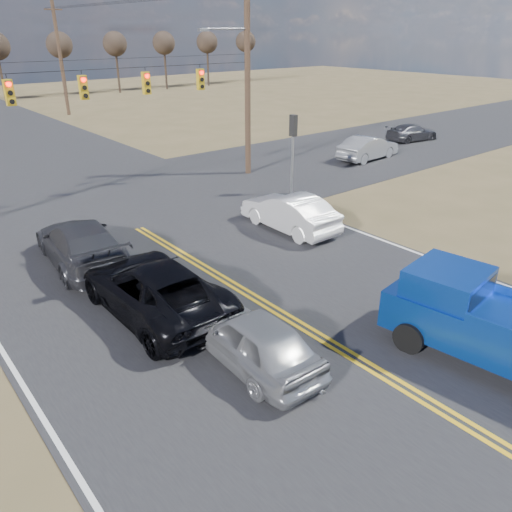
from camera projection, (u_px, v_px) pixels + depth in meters
ground at (438, 409)px, 10.91m from camera, size 160.00×160.00×0.00m
road_main at (191, 260)px, 17.94m from camera, size 14.00×120.00×0.02m
road_cross at (99, 205)px, 23.57m from camera, size 120.00×12.00×0.02m
signal_gantry at (97, 93)px, 21.61m from camera, size 19.60×4.83×10.00m
utility_poles at (93, 91)px, 20.70m from camera, size 19.60×58.32×10.00m
treeline at (19, 66)px, 27.52m from camera, size 87.00×117.80×7.40m
pickup_truck at (495, 325)px, 12.10m from camera, size 2.88×5.90×2.13m
silver_suv at (253, 339)px, 12.13m from camera, size 1.85×4.23×1.42m
black_suv at (155, 288)px, 14.34m from camera, size 2.63×5.67×1.57m
white_car_queue at (289, 212)px, 20.40m from camera, size 1.66×4.60×1.51m
dgrey_car_queue at (81, 244)px, 17.31m from camera, size 2.77×5.65×1.58m
cross_car_east_near at (368, 148)px, 31.51m from camera, size 1.86×4.62×1.49m
cross_car_east_far at (412, 133)px, 36.86m from camera, size 2.39×4.45×1.23m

